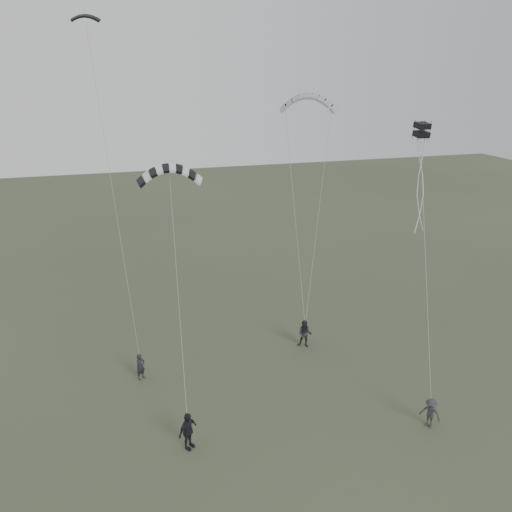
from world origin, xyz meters
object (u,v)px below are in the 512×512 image
object	(u,v)px
kite_pale_large	(309,96)
kite_box	(422,130)
kite_dark_small	(85,16)
flyer_right	(305,334)
flyer_far	(430,413)
flyer_left	(141,367)
kite_striped	(169,168)
flyer_center	(188,431)

from	to	relation	value
kite_pale_large	kite_box	xyz separation A→B (m)	(1.97, -11.05, -1.22)
kite_box	kite_dark_small	bearing A→B (deg)	147.14
flyer_right	flyer_far	xyz separation A→B (m)	(3.15, -8.94, -0.12)
flyer_right	flyer_far	bearing A→B (deg)	-40.05
flyer_left	kite_dark_small	bearing A→B (deg)	63.34
kite_striped	kite_box	size ratio (longest dim) A/B	4.48
flyer_center	kite_box	xyz separation A→B (m)	(13.55, 4.16, 12.85)
kite_striped	flyer_far	bearing A→B (deg)	-32.11
kite_box	kite_striped	bearing A→B (deg)	168.23
flyer_far	kite_box	xyz separation A→B (m)	(1.78, 6.01, 13.02)
kite_pale_large	flyer_far	bearing A→B (deg)	-61.92
kite_dark_small	kite_striped	bearing A→B (deg)	-60.33
flyer_left	flyer_center	distance (m)	6.62
flyer_left	kite_striped	distance (m)	11.51
flyer_right	flyer_center	bearing A→B (deg)	-110.05
flyer_left	kite_dark_small	size ratio (longest dim) A/B	0.97
flyer_right	flyer_far	distance (m)	9.47
kite_dark_small	kite_box	distance (m)	20.13
flyer_left	flyer_far	size ratio (longest dim) A/B	0.99
flyer_center	kite_dark_small	world-z (taller)	kite_dark_small
flyer_right	kite_dark_small	world-z (taller)	kite_dark_small
flyer_right	kite_box	world-z (taller)	kite_box
flyer_left	kite_striped	world-z (taller)	kite_striped
flyer_far	flyer_right	bearing A→B (deg)	162.00
flyer_far	flyer_center	bearing A→B (deg)	-136.31
kite_striped	flyer_center	bearing A→B (deg)	-90.35
flyer_far	kite_striped	bearing A→B (deg)	-164.45
flyer_left	flyer_far	world-z (taller)	flyer_far
flyer_left	flyer_center	world-z (taller)	flyer_center
flyer_center	kite_pale_large	world-z (taller)	kite_pale_large
flyer_left	kite_pale_large	size ratio (longest dim) A/B	0.39
flyer_center	flyer_far	bearing A→B (deg)	-48.09
flyer_left	flyer_right	xyz separation A→B (m)	(10.36, 0.70, 0.12)
kite_dark_small	flyer_far	bearing A→B (deg)	-42.25
flyer_center	kite_dark_small	bearing A→B (deg)	62.04
kite_box	flyer_far	bearing A→B (deg)	-107.64
kite_striped	kite_box	xyz separation A→B (m)	(12.94, -2.42, 1.76)
flyer_far	kite_dark_small	distance (m)	28.81
kite_striped	kite_box	distance (m)	13.29
flyer_center	flyer_far	xyz separation A→B (m)	(11.78, -1.85, -0.17)
flyer_center	kite_striped	size ratio (longest dim) A/B	0.59
kite_pale_large	kite_striped	size ratio (longest dim) A/B	1.24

